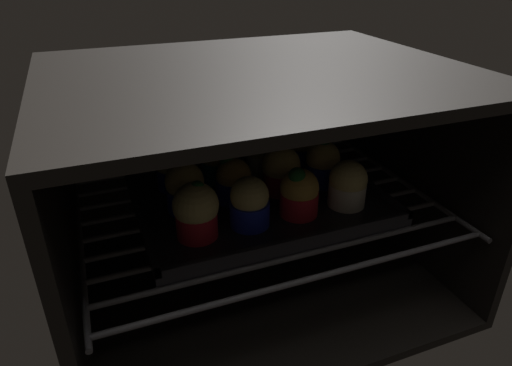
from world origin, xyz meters
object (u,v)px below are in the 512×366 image
(muffin_row0_col1, at_px, (250,203))
(muffin_row2_col2, at_px, (262,152))
(muffin_row1_col3, at_px, (323,163))
(muffin_row0_col3, at_px, (348,185))
(muffin_row0_col2, at_px, (299,193))
(muffin_row1_col0, at_px, (185,188))
(muffin_row2_col3, at_px, (302,147))
(muffin_row1_col1, at_px, (234,181))
(muffin_row1_col2, at_px, (281,170))
(muffin_row0_col0, at_px, (196,211))
(muffin_row2_col0, at_px, (174,169))
(baking_tray, at_px, (256,198))
(muffin_row2_col1, at_px, (218,159))

(muffin_row0_col1, bearing_deg, muffin_row2_col2, 62.13)
(muffin_row1_col3, bearing_deg, muffin_row0_col3, -89.57)
(muffin_row0_col2, height_order, muffin_row1_col0, muffin_row0_col2)
(muffin_row0_col1, distance_m, muffin_row2_col3, 0.22)
(muffin_row1_col1, distance_m, muffin_row2_col2, 0.11)
(muffin_row1_col2, distance_m, muffin_row2_col3, 0.11)
(muffin_row0_col0, relative_size, muffin_row2_col0, 1.18)
(muffin_row0_col1, xyz_separation_m, muffin_row2_col0, (-0.07, 0.15, -0.00))
(muffin_row1_col2, bearing_deg, muffin_row1_col1, 178.74)
(muffin_row1_col0, bearing_deg, muffin_row0_col3, -17.79)
(muffin_row0_col0, height_order, muffin_row1_col1, muffin_row0_col0)
(baking_tray, bearing_deg, muffin_row0_col0, -146.57)
(muffin_row1_col3, bearing_deg, muffin_row1_col1, 179.83)
(muffin_row0_col3, xyz_separation_m, muffin_row1_col2, (-0.08, 0.08, 0.00))
(muffin_row2_col1, bearing_deg, muffin_row1_col1, -88.73)
(baking_tray, relative_size, muffin_row2_col0, 5.36)
(muffin_row1_col0, bearing_deg, muffin_row0_col2, -25.67)
(muffin_row1_col1, height_order, muffin_row2_col0, muffin_row1_col1)
(muffin_row0_col1, distance_m, muffin_row2_col1, 0.15)
(baking_tray, relative_size, muffin_row0_col2, 4.74)
(muffin_row1_col3, relative_size, muffin_row2_col3, 1.03)
(muffin_row2_col1, bearing_deg, muffin_row2_col0, -178.55)
(muffin_row2_col3, bearing_deg, muffin_row1_col2, -133.82)
(muffin_row1_col0, height_order, muffin_row1_col3, same)
(muffin_row0_col3, distance_m, muffin_row1_col3, 0.08)
(muffin_row1_col0, height_order, muffin_row1_col2, same)
(baking_tray, xyz_separation_m, muffin_row1_col1, (-0.04, -0.00, 0.04))
(baking_tray, height_order, muffin_row0_col2, muffin_row0_col2)
(muffin_row0_col0, distance_m, muffin_row1_col2, 0.18)
(muffin_row1_col0, relative_size, muffin_row2_col3, 1.03)
(baking_tray, distance_m, muffin_row1_col3, 0.12)
(muffin_row0_col0, distance_m, muffin_row0_col3, 0.23)
(muffin_row1_col0, relative_size, muffin_row1_col2, 0.99)
(muffin_row0_col1, distance_m, muffin_row0_col2, 0.08)
(muffin_row2_col1, height_order, muffin_row2_col2, muffin_row2_col1)
(muffin_row0_col0, bearing_deg, muffin_row0_col3, -0.16)
(muffin_row2_col2, bearing_deg, muffin_row2_col0, -179.11)
(muffin_row0_col1, bearing_deg, baking_tray, 62.61)
(muffin_row0_col0, height_order, muffin_row0_col2, muffin_row0_col0)
(muffin_row1_col3, bearing_deg, baking_tray, 179.74)
(muffin_row0_col3, distance_m, muffin_row2_col0, 0.28)
(muffin_row0_col0, bearing_deg, muffin_row2_col3, 33.33)
(baking_tray, distance_m, muffin_row0_col1, 0.10)
(muffin_row2_col3, bearing_deg, muffin_row2_col1, -179.46)
(muffin_row0_col1, bearing_deg, muffin_row0_col3, -0.36)
(muffin_row1_col0, bearing_deg, muffin_row2_col0, 90.16)
(baking_tray, height_order, muffin_row1_col3, muffin_row1_col3)
(baking_tray, xyz_separation_m, muffin_row0_col2, (0.04, -0.08, 0.04))
(muffin_row1_col3, bearing_deg, muffin_row2_col1, 154.05)
(muffin_row1_col0, distance_m, muffin_row2_col3, 0.25)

